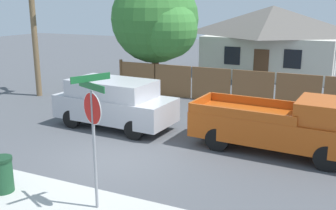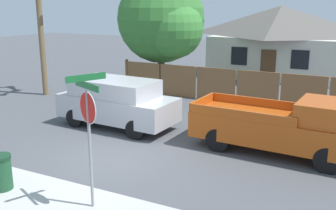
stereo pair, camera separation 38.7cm
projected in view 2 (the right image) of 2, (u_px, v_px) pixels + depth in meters
name	position (u px, v px, depth m)	size (l,w,h in m)	color
ground_plane	(116.00, 157.00, 12.26)	(80.00, 80.00, 0.00)	#4C4F54
sidewalk_strip	(29.00, 210.00, 9.15)	(36.00, 3.20, 0.01)	#B2B2AD
wooden_fence	(236.00, 87.00, 18.70)	(12.42, 0.12, 1.73)	brown
house	(279.00, 40.00, 25.57)	(8.65, 6.08, 4.53)	beige
oak_tree	(164.00, 21.00, 21.32)	(5.03, 4.79, 6.23)	brown
palm_tree	(38.00, 1.00, 19.49)	(2.75, 2.95, 5.58)	brown
red_suv	(117.00, 102.00, 15.11)	(4.72, 2.23, 1.86)	#B7B7BC
orange_pickup	(285.00, 127.00, 12.34)	(5.51, 2.25, 1.87)	#B74C14
stop_sign	(88.00, 118.00, 8.77)	(0.99, 0.89, 3.18)	gray
trash_bin	(1.00, 172.00, 10.07)	(0.57, 0.57, 0.92)	#1E4C2D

